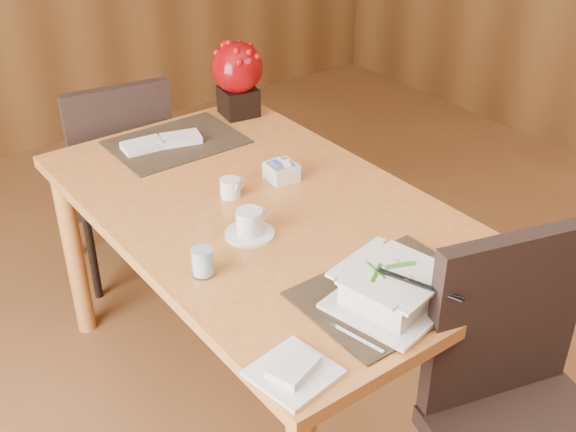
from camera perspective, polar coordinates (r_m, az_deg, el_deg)
dining_table at (r=2.25m, az=-1.81°, el=-1.28°), size 0.90×1.50×0.75m
placemat_near at (r=1.85m, az=8.06°, el=-6.03°), size 0.45×0.33×0.01m
placemat_far at (r=2.62m, az=-8.83°, el=5.79°), size 0.45×0.33×0.01m
soup_setting at (r=1.78m, az=8.09°, el=-5.80°), size 0.30×0.30×0.10m
coffee_cup at (r=2.04m, az=-3.06°, el=-0.69°), size 0.14×0.14×0.08m
water_glass at (r=1.87m, az=-6.81°, el=-2.78°), size 0.08×0.08×0.15m
creamer_jug at (r=2.24m, az=-4.59°, el=2.23°), size 0.09×0.09×0.06m
sugar_caddy at (r=2.33m, az=-0.52°, el=3.53°), size 0.10×0.10×0.05m
berry_decor at (r=2.77m, az=-4.01°, el=11.10°), size 0.19×0.19×0.29m
napkins_far at (r=2.59m, az=-9.73°, el=5.82°), size 0.29×0.15×0.02m
bread_plate at (r=1.61m, az=0.45°, el=-12.29°), size 0.19×0.19×0.01m
near_chair at (r=1.94m, az=18.02°, el=-13.73°), size 0.55×0.55×0.96m
far_chair at (r=2.99m, az=-13.23°, el=3.50°), size 0.48×0.48×0.90m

